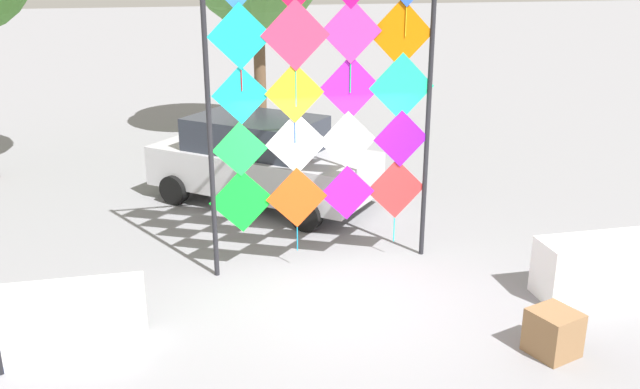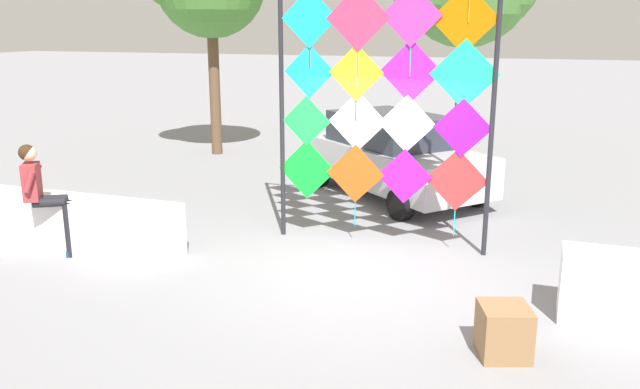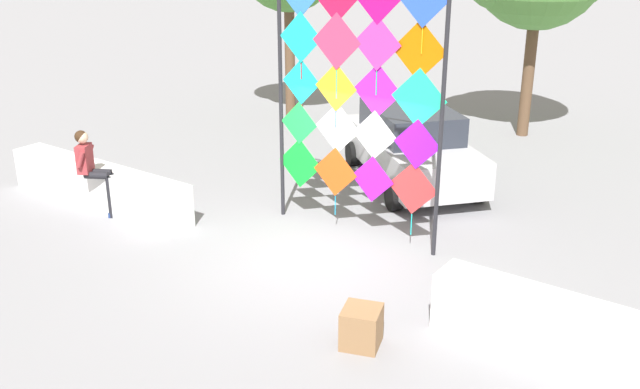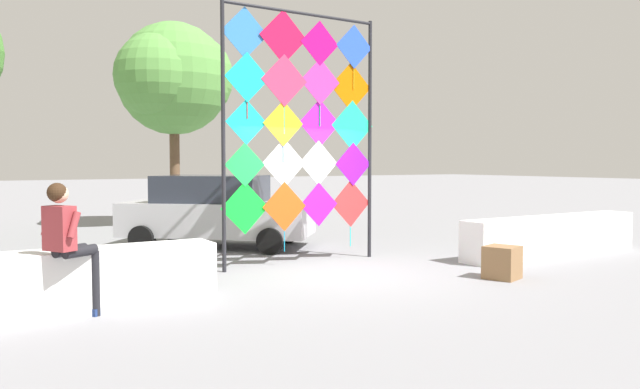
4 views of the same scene
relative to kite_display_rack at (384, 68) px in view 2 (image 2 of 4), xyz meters
name	(u,v)px [view 2 (image 2 of 4)]	position (x,y,z in m)	size (l,w,h in m)	color
ground	(357,275)	(0.01, -1.32, -2.63)	(120.00, 120.00, 0.00)	gray
plaza_ledge_left	(43,220)	(-4.75, -1.72, -2.24)	(4.50, 0.62, 0.79)	white
kite_display_rack	(384,68)	(0.00, 0.00, 0.00)	(3.23, 0.14, 4.60)	#232328
seated_vendor	(43,190)	(-4.36, -2.08, -1.65)	(0.79, 0.69, 1.64)	black
parked_car	(393,155)	(-0.50, 2.94, -1.83)	(4.22, 3.97, 1.58)	#B7B7BC
cardboard_box_large	(504,331)	(2.00, -2.93, -2.37)	(0.48, 0.50, 0.53)	olive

